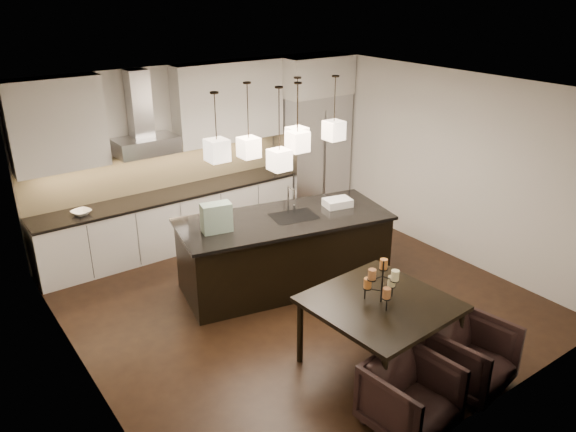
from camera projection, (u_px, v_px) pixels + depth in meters
floor at (297, 300)px, 7.53m from camera, size 5.50×5.50×0.02m
ceiling at (298, 88)px, 6.44m from camera, size 5.50×5.50×0.02m
wall_back at (195, 152)px, 9.05m from camera, size 5.50×0.02×2.80m
wall_front at (485, 296)px, 4.92m from camera, size 5.50×0.02×2.80m
wall_left at (72, 263)px, 5.50m from camera, size 0.02×5.50×2.80m
wall_right at (444, 164)px, 8.47m from camera, size 0.02×5.50×2.80m
refrigerator at (312, 155)px, 10.02m from camera, size 1.20×0.72×2.15m
fridge_panel at (313, 75)px, 9.48m from camera, size 1.26×0.72×0.65m
lower_cabinets at (173, 222)px, 8.84m from camera, size 4.21×0.62×0.88m
countertop at (171, 195)px, 8.66m from camera, size 4.21×0.66×0.04m
backsplash at (161, 169)px, 8.75m from camera, size 4.21×0.02×0.63m
upper_cab_left at (56, 125)px, 7.47m from camera, size 1.25×0.35×1.25m
upper_cab_right at (229, 102)px, 8.90m from camera, size 1.85×0.35×1.25m
hood_canopy at (146, 146)px, 8.22m from camera, size 0.90×0.52×0.24m
hood_chimney at (139, 103)px, 8.07m from camera, size 0.30×0.28×0.96m
fruit_bowl at (81, 212)px, 7.86m from camera, size 0.33×0.33×0.06m
island_body at (284, 253)px, 7.73m from camera, size 2.93×1.66×0.97m
island_top at (284, 219)px, 7.54m from camera, size 3.03×1.76×0.04m
faucet at (288, 199)px, 7.58m from camera, size 0.16×0.28×0.42m
tote_bag at (216, 218)px, 7.05m from camera, size 0.41×0.27×0.37m
food_container at (338, 203)px, 7.88m from camera, size 0.42×0.34×0.11m
dining_table at (378, 334)px, 6.08m from camera, size 1.45×1.45×0.82m
candelabra at (382, 282)px, 5.83m from camera, size 0.42×0.42×0.48m
candle_a at (392, 281)px, 5.94m from camera, size 0.09×0.09×0.11m
candle_b at (368, 283)px, 5.90m from camera, size 0.09×0.09×0.11m
candle_c at (387, 293)px, 5.71m from camera, size 0.09×0.09×0.11m
candle_d at (384, 264)px, 5.92m from camera, size 0.09×0.09×0.11m
candle_e at (372, 274)px, 5.71m from camera, size 0.09×0.09×0.11m
candle_f at (395, 275)px, 5.69m from camera, size 0.09×0.09×0.11m
armchair_left at (411, 397)px, 5.26m from camera, size 0.82×0.84×0.70m
armchair_right at (471, 356)px, 5.82m from camera, size 0.88×0.90×0.72m
pendant_a at (217, 150)px, 6.56m from camera, size 0.24×0.24×0.26m
pendant_b at (249, 147)px, 7.22m from camera, size 0.24×0.24×0.26m
pendant_c at (298, 141)px, 7.18m from camera, size 0.24×0.24×0.26m
pendant_d at (297, 137)px, 7.58m from camera, size 0.24×0.24×0.26m
pendant_e at (334, 130)px, 7.67m from camera, size 0.24×0.24×0.26m
pendant_f at (279, 160)px, 6.97m from camera, size 0.24×0.24×0.26m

